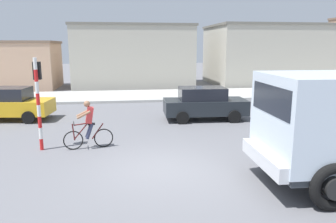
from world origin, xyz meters
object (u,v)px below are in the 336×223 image
at_px(cyclist, 88,125).
at_px(car_red_near, 204,103).
at_px(traffic_light_pole, 38,91).
at_px(car_white_mid, 8,104).

bearing_deg(cyclist, car_red_near, 37.22).
distance_m(cyclist, traffic_light_pole, 2.03).
relative_size(traffic_light_pole, car_red_near, 0.79).
distance_m(car_red_near, car_white_mid, 9.59).
bearing_deg(car_white_mid, traffic_light_pole, -61.81).
bearing_deg(car_white_mid, car_red_near, -7.47).
bearing_deg(car_red_near, car_white_mid, 172.53).
xyz_separation_m(cyclist, traffic_light_pole, (-1.63, 0.14, 1.20)).
bearing_deg(cyclist, traffic_light_pole, 175.23).
height_order(traffic_light_pole, car_red_near, traffic_light_pole).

